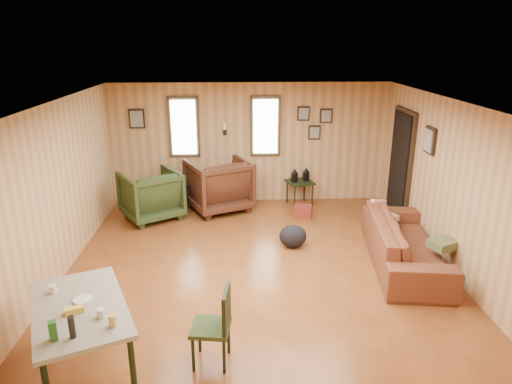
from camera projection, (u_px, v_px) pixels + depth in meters
room at (268, 184)px, 6.55m from camera, size 5.54×6.04×2.44m
sofa at (406, 235)px, 6.69m from camera, size 0.99×2.41×0.92m
recliner_brown at (218, 182)px, 8.81m from camera, size 1.41×1.37×1.11m
recliner_green at (151, 193)px, 8.41m from camera, size 1.30×1.28×0.99m
end_table at (174, 193)px, 8.83m from camera, size 0.62×0.59×0.63m
side_table at (300, 180)px, 9.08m from camera, size 0.59×0.59×0.77m
cooler at (303, 211)px, 8.56m from camera, size 0.36×0.29×0.23m
backpack at (293, 236)px, 7.30m from camera, size 0.49×0.40×0.38m
sofa_pillows at (410, 227)px, 6.88m from camera, size 0.96×1.56×0.33m
dining_table at (80, 313)px, 4.44m from camera, size 1.34×1.64×0.93m
dining_chair at (217, 322)px, 4.60m from camera, size 0.43×0.43×0.86m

